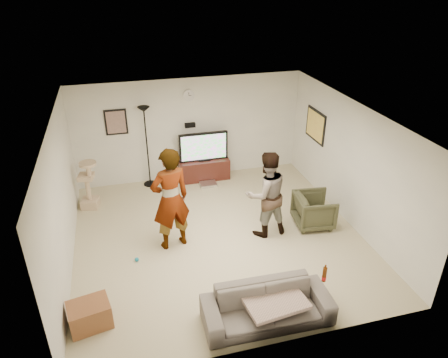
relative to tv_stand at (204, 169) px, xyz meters
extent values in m
cube|color=tan|center=(-0.27, -2.50, -0.27)|extent=(5.50, 5.50, 0.02)
cube|color=silver|center=(-0.27, -2.50, 2.25)|extent=(5.50, 5.50, 0.02)
cube|color=silver|center=(-0.27, 0.25, 0.99)|extent=(5.50, 0.04, 2.50)
cube|color=silver|center=(-0.27, -5.25, 0.99)|extent=(5.50, 0.04, 2.50)
cube|color=silver|center=(-3.02, -2.50, 0.99)|extent=(0.04, 5.50, 2.50)
cube|color=silver|center=(2.48, -2.50, 0.99)|extent=(0.04, 5.50, 2.50)
cylinder|color=silver|center=(-0.27, 0.22, 1.84)|extent=(0.26, 0.04, 0.26)
cube|color=black|center=(-0.27, 0.19, 1.12)|extent=(0.25, 0.10, 0.10)
cube|color=#7B6059|center=(-1.97, 0.23, 1.34)|extent=(0.42, 0.03, 0.52)
cube|color=#EDBE52|center=(2.46, -0.90, 1.24)|extent=(0.03, 0.78, 0.62)
cube|color=#361510|center=(0.00, 0.00, 0.00)|extent=(1.24, 0.45, 0.52)
cube|color=silver|center=(0.01, -0.40, -0.22)|extent=(0.40, 0.30, 0.07)
cube|color=black|center=(0.00, 0.00, 0.61)|extent=(1.19, 0.08, 0.71)
cube|color=green|center=(0.00, -0.04, 0.61)|extent=(1.10, 0.01, 0.62)
cylinder|color=black|center=(-1.34, 0.04, 0.72)|extent=(0.32, 0.32, 1.96)
cube|color=tan|center=(-2.74, -0.68, 0.29)|extent=(0.42, 0.42, 1.10)
imported|color=#9B9DA3|center=(-1.18, -2.55, 0.75)|extent=(0.83, 0.66, 2.01)
imported|color=navy|center=(0.66, -2.61, 0.62)|extent=(0.92, 0.75, 1.75)
imported|color=#5E5752|center=(-0.10, -4.80, 0.02)|extent=(1.95, 0.81, 0.56)
cube|color=tan|center=(0.00, -4.80, 0.12)|extent=(0.98, 0.80, 0.06)
cylinder|color=#4C2207|center=(0.78, -4.80, 0.43)|extent=(0.06, 0.06, 0.25)
imported|color=#383A25|center=(1.72, -2.61, 0.09)|extent=(0.84, 0.82, 0.69)
cube|color=brown|center=(-2.67, -4.21, -0.06)|extent=(0.67, 0.56, 0.40)
sphere|color=#14799C|center=(-1.90, -2.88, -0.22)|extent=(0.08, 0.08, 0.08)
camera|label=1|loc=(-1.92, -9.08, 4.56)|focal=33.27mm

